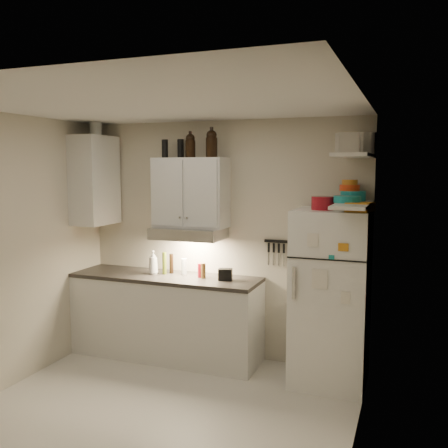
% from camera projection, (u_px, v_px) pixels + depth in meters
% --- Properties ---
extents(floor, '(3.20, 3.00, 0.02)m').
position_uv_depth(floor, '(159.00, 415.00, 4.25)').
color(floor, beige).
rests_on(floor, ground).
extents(ceiling, '(3.20, 3.00, 0.02)m').
position_uv_depth(ceiling, '(154.00, 102.00, 3.96)').
color(ceiling, silver).
rests_on(ceiling, ground).
extents(back_wall, '(3.20, 0.02, 2.60)m').
position_uv_depth(back_wall, '(222.00, 240.00, 5.51)').
color(back_wall, '#BEB6A2').
rests_on(back_wall, ground).
extents(left_wall, '(0.02, 3.00, 2.60)m').
position_uv_depth(left_wall, '(5.00, 253.00, 4.68)').
color(left_wall, '#BEB6A2').
rests_on(left_wall, ground).
extents(right_wall, '(0.02, 3.00, 2.60)m').
position_uv_depth(right_wall, '(358.00, 280.00, 3.54)').
color(right_wall, '#BEB6A2').
rests_on(right_wall, ground).
extents(base_cabinet, '(2.10, 0.60, 0.88)m').
position_uv_depth(base_cabinet, '(166.00, 318.00, 5.51)').
color(base_cabinet, silver).
rests_on(base_cabinet, floor).
extents(countertop, '(2.10, 0.62, 0.04)m').
position_uv_depth(countertop, '(166.00, 277.00, 5.46)').
color(countertop, '#2D2926').
rests_on(countertop, base_cabinet).
extents(upper_cabinet, '(0.80, 0.33, 0.75)m').
position_uv_depth(upper_cabinet, '(191.00, 193.00, 5.39)').
color(upper_cabinet, silver).
rests_on(upper_cabinet, back_wall).
extents(side_cabinet, '(0.33, 0.55, 1.00)m').
position_uv_depth(side_cabinet, '(95.00, 180.00, 5.66)').
color(side_cabinet, silver).
rests_on(side_cabinet, left_wall).
extents(range_hood, '(0.76, 0.46, 0.12)m').
position_uv_depth(range_hood, '(189.00, 233.00, 5.38)').
color(range_hood, silver).
rests_on(range_hood, back_wall).
extents(fridge, '(0.70, 0.68, 1.70)m').
position_uv_depth(fridge, '(331.00, 298.00, 4.79)').
color(fridge, white).
rests_on(fridge, floor).
extents(shelf_hi, '(0.30, 0.95, 0.03)m').
position_uv_depth(shelf_hi, '(355.00, 156.00, 4.45)').
color(shelf_hi, silver).
rests_on(shelf_hi, right_wall).
extents(shelf_lo, '(0.30, 0.95, 0.03)m').
position_uv_depth(shelf_lo, '(353.00, 205.00, 4.50)').
color(shelf_lo, silver).
rests_on(shelf_lo, right_wall).
extents(knife_strip, '(0.42, 0.02, 0.03)m').
position_uv_depth(knife_strip, '(284.00, 242.00, 5.24)').
color(knife_strip, black).
rests_on(knife_strip, back_wall).
extents(dutch_oven, '(0.28, 0.28, 0.12)m').
position_uv_depth(dutch_oven, '(323.00, 203.00, 4.67)').
color(dutch_oven, maroon).
rests_on(dutch_oven, fridge).
extents(book_stack, '(0.25, 0.29, 0.08)m').
position_uv_depth(book_stack, '(360.00, 207.00, 4.46)').
color(book_stack, orange).
rests_on(book_stack, fridge).
extents(spice_jar, '(0.07, 0.07, 0.10)m').
position_uv_depth(spice_jar, '(342.00, 205.00, 4.62)').
color(spice_jar, silver).
rests_on(spice_jar, fridge).
extents(stock_pot, '(0.36, 0.36, 0.21)m').
position_uv_depth(stock_pot, '(362.00, 144.00, 4.75)').
color(stock_pot, silver).
rests_on(stock_pot, shelf_hi).
extents(tin_a, '(0.22, 0.21, 0.18)m').
position_uv_depth(tin_a, '(347.00, 144.00, 4.42)').
color(tin_a, '#AAAAAD').
rests_on(tin_a, shelf_hi).
extents(tin_b, '(0.21, 0.21, 0.16)m').
position_uv_depth(tin_b, '(347.00, 143.00, 4.13)').
color(tin_b, '#AAAAAD').
rests_on(tin_b, shelf_hi).
extents(bowl_teal, '(0.24, 0.24, 0.10)m').
position_uv_depth(bowl_teal, '(353.00, 196.00, 4.78)').
color(bowl_teal, teal).
rests_on(bowl_teal, shelf_lo).
extents(bowl_orange, '(0.19, 0.19, 0.06)m').
position_uv_depth(bowl_orange, '(350.00, 188.00, 4.80)').
color(bowl_orange, red).
rests_on(bowl_orange, bowl_teal).
extents(bowl_yellow, '(0.15, 0.15, 0.05)m').
position_uv_depth(bowl_yellow, '(350.00, 182.00, 4.80)').
color(bowl_yellow, '#BE7821').
rests_on(bowl_yellow, bowl_orange).
extents(plates, '(0.31, 0.31, 0.06)m').
position_uv_depth(plates, '(347.00, 199.00, 4.55)').
color(plates, teal).
rests_on(plates, shelf_lo).
extents(growler_a, '(0.13, 0.13, 0.26)m').
position_uv_depth(growler_a, '(190.00, 145.00, 5.25)').
color(growler_a, black).
rests_on(growler_a, upper_cabinet).
extents(growler_b, '(0.15, 0.15, 0.29)m').
position_uv_depth(growler_b, '(212.00, 143.00, 5.17)').
color(growler_b, black).
rests_on(growler_b, upper_cabinet).
extents(thermos_a, '(0.08, 0.08, 0.20)m').
position_uv_depth(thermos_a, '(181.00, 149.00, 5.46)').
color(thermos_a, black).
rests_on(thermos_a, upper_cabinet).
extents(thermos_b, '(0.08, 0.08, 0.20)m').
position_uv_depth(thermos_b, '(165.00, 149.00, 5.43)').
color(thermos_b, black).
rests_on(thermos_b, upper_cabinet).
extents(side_jar, '(0.15, 0.15, 0.18)m').
position_uv_depth(side_jar, '(96.00, 128.00, 5.60)').
color(side_jar, silver).
rests_on(side_jar, side_cabinet).
extents(soap_bottle, '(0.15, 0.15, 0.29)m').
position_uv_depth(soap_bottle, '(153.00, 261.00, 5.50)').
color(soap_bottle, silver).
rests_on(soap_bottle, countertop).
extents(pepper_mill, '(0.05, 0.05, 0.16)m').
position_uv_depth(pepper_mill, '(203.00, 271.00, 5.31)').
color(pepper_mill, brown).
rests_on(pepper_mill, countertop).
extents(oil_bottle, '(0.05, 0.05, 0.25)m').
position_uv_depth(oil_bottle, '(164.00, 263.00, 5.51)').
color(oil_bottle, '#495715').
rests_on(oil_bottle, countertop).
extents(vinegar_bottle, '(0.05, 0.05, 0.22)m').
position_uv_depth(vinegar_bottle, '(171.00, 264.00, 5.56)').
color(vinegar_bottle, black).
rests_on(vinegar_bottle, countertop).
extents(clear_bottle, '(0.06, 0.06, 0.18)m').
position_uv_depth(clear_bottle, '(184.00, 267.00, 5.49)').
color(clear_bottle, silver).
rests_on(clear_bottle, countertop).
extents(red_jar, '(0.09, 0.09, 0.15)m').
position_uv_depth(red_jar, '(201.00, 270.00, 5.36)').
color(red_jar, maroon).
rests_on(red_jar, countertop).
extents(caddy, '(0.16, 0.13, 0.12)m').
position_uv_depth(caddy, '(225.00, 274.00, 5.22)').
color(caddy, black).
rests_on(caddy, countertop).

